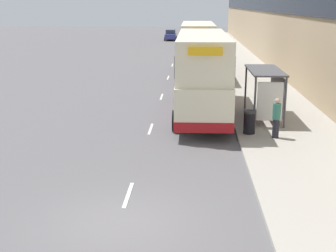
% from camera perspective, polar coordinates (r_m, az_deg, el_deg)
% --- Properties ---
extents(ground_plane, '(220.00, 220.00, 0.00)m').
position_cam_1_polar(ground_plane, '(13.17, -6.01, -11.63)').
color(ground_plane, '#5B595B').
extents(pavement, '(5.00, 93.00, 0.14)m').
position_cam_1_polar(pavement, '(50.68, 8.20, 8.06)').
color(pavement, '#A39E93').
rests_on(pavement, ground_plane).
extents(lane_mark_0, '(0.12, 2.00, 0.01)m').
position_cam_1_polar(lane_mark_0, '(14.89, -4.87, -8.35)').
color(lane_mark_0, silver).
rests_on(lane_mark_0, ground_plane).
extents(lane_mark_1, '(0.12, 2.00, 0.01)m').
position_cam_1_polar(lane_mark_1, '(22.40, -2.13, -0.35)').
color(lane_mark_1, silver).
rests_on(lane_mark_1, ground_plane).
extents(lane_mark_2, '(0.12, 2.00, 0.01)m').
position_cam_1_polar(lane_mark_2, '(30.15, -0.79, 3.59)').
color(lane_mark_2, silver).
rests_on(lane_mark_2, ground_plane).
extents(lane_mark_3, '(0.12, 2.00, 0.01)m').
position_cam_1_polar(lane_mark_3, '(37.99, 0.01, 5.91)').
color(lane_mark_3, silver).
rests_on(lane_mark_3, ground_plane).
extents(lane_mark_4, '(0.12, 2.00, 0.01)m').
position_cam_1_polar(lane_mark_4, '(45.88, 0.53, 7.44)').
color(lane_mark_4, silver).
rests_on(lane_mark_4, ground_plane).
extents(lane_mark_5, '(0.12, 2.00, 0.01)m').
position_cam_1_polar(lane_mark_5, '(53.79, 0.91, 8.51)').
color(lane_mark_5, silver).
rests_on(lane_mark_5, ground_plane).
extents(lane_mark_6, '(0.12, 2.00, 0.01)m').
position_cam_1_polar(lane_mark_6, '(61.72, 1.19, 9.31)').
color(lane_mark_6, silver).
rests_on(lane_mark_6, ground_plane).
extents(lane_mark_7, '(0.12, 2.00, 0.01)m').
position_cam_1_polar(lane_mark_7, '(69.66, 1.40, 9.93)').
color(lane_mark_7, silver).
rests_on(lane_mark_7, ground_plane).
extents(lane_mark_8, '(0.12, 2.00, 0.01)m').
position_cam_1_polar(lane_mark_8, '(77.61, 1.57, 10.42)').
color(lane_mark_8, silver).
rests_on(lane_mark_8, ground_plane).
extents(bus_shelter, '(1.60, 4.20, 2.48)m').
position_cam_1_polar(bus_shelter, '(23.87, 12.19, 4.86)').
color(bus_shelter, '#4C4C51').
rests_on(bus_shelter, ground_plane).
extents(double_decker_bus_near, '(2.85, 11.00, 4.30)m').
position_cam_1_polar(double_decker_bus_near, '(24.88, 4.18, 6.50)').
color(double_decker_bus_near, beige).
rests_on(double_decker_bus_near, ground_plane).
extents(double_decker_bus_ahead, '(2.85, 10.37, 4.30)m').
position_cam_1_polar(double_decker_bus_ahead, '(38.15, 3.63, 9.37)').
color(double_decker_bus_ahead, beige).
rests_on(double_decker_bus_ahead, ground_plane).
extents(car_0, '(1.92, 4.30, 1.69)m').
position_cam_1_polar(car_0, '(77.26, 0.32, 11.03)').
color(car_0, navy).
rests_on(car_0, ground_plane).
extents(car_1, '(2.10, 4.03, 1.84)m').
position_cam_1_polar(car_1, '(74.55, 3.99, 10.90)').
color(car_1, '#B7B799').
rests_on(car_1, ground_plane).
extents(pedestrian_at_shelter, '(0.35, 0.35, 1.75)m').
position_cam_1_polar(pedestrian_at_shelter, '(20.75, 13.06, 0.99)').
color(pedestrian_at_shelter, '#23232D').
rests_on(pedestrian_at_shelter, ground_plane).
extents(pedestrian_1, '(0.34, 0.34, 1.72)m').
position_cam_1_polar(pedestrian_1, '(24.18, 13.15, 2.87)').
color(pedestrian_1, '#23232D').
rests_on(pedestrian_1, ground_plane).
extents(litter_bin, '(0.55, 0.55, 1.05)m').
position_cam_1_polar(litter_bin, '(21.29, 9.89, 0.48)').
color(litter_bin, black).
rests_on(litter_bin, ground_plane).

